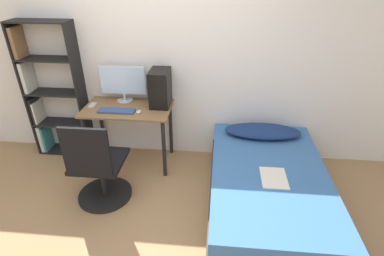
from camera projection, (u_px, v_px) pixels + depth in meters
ground_plane at (130, 240)px, 2.74m from camera, size 14.00×14.00×0.00m
wall_back at (156, 58)px, 3.47m from camera, size 8.00×0.05×2.50m
desk at (129, 117)px, 3.52m from camera, size 1.01×0.59×0.76m
bookshelf at (48, 94)px, 3.66m from camera, size 0.69×0.26×1.68m
office_chair at (99, 172)px, 3.03m from camera, size 0.57×0.57×0.97m
bed at (267, 189)px, 3.02m from camera, size 1.15×1.89×0.45m
pillow at (263, 131)px, 3.48m from camera, size 0.88×0.36×0.11m
magazine at (274, 178)px, 2.80m from camera, size 0.24×0.32×0.01m
monitor at (123, 82)px, 3.52m from camera, size 0.56×0.19×0.43m
keyboard at (116, 111)px, 3.36m from camera, size 0.41×0.13×0.02m
pc_tower at (160, 88)px, 3.42m from camera, size 0.22×0.33×0.42m
mouse at (139, 112)px, 3.34m from camera, size 0.06×0.09×0.02m
phone at (93, 105)px, 3.50m from camera, size 0.07×0.14×0.01m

